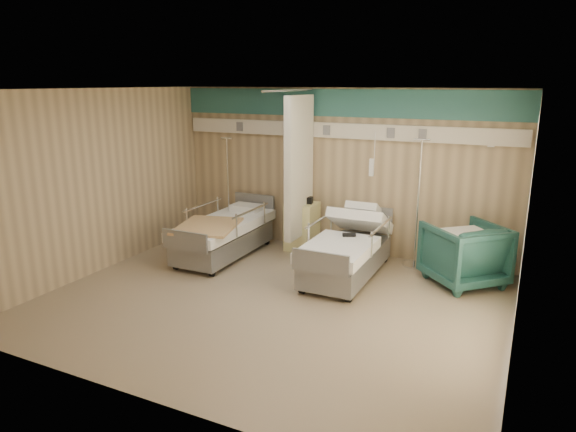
{
  "coord_description": "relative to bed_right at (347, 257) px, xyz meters",
  "views": [
    {
      "loc": [
        3.0,
        -5.72,
        2.89
      ],
      "look_at": [
        -0.05,
        0.6,
        1.05
      ],
      "focal_mm": 32.0,
      "sensor_mm": 36.0,
      "label": 1
    }
  ],
  "objects": [
    {
      "name": "call_remote",
      "position": [
        0.01,
        0.05,
        0.34
      ],
      "size": [
        0.22,
        0.16,
        0.04
      ],
      "primitive_type": "cube",
      "rotation": [
        0.0,
        0.0,
        0.43
      ],
      "color": "black",
      "rests_on": "bed_right"
    },
    {
      "name": "bed_right",
      "position": [
        0.0,
        0.0,
        0.0
      ],
      "size": [
        1.0,
        2.16,
        0.63
      ],
      "primitive_type": null,
      "color": "white",
      "rests_on": "ground"
    },
    {
      "name": "toiletry_bag",
      "position": [
        -1.07,
        0.9,
        0.59
      ],
      "size": [
        0.23,
        0.17,
        0.12
      ],
      "primitive_type": "cube",
      "rotation": [
        0.0,
        0.0,
        0.17
      ],
      "color": "black",
      "rests_on": "bedside_cabinet"
    },
    {
      "name": "tan_blanket",
      "position": [
        -2.2,
        -0.46,
        0.33
      ],
      "size": [
        1.15,
        1.31,
        0.04
      ],
      "primitive_type": "cube",
      "rotation": [
        0.0,
        0.0,
        0.26
      ],
      "color": "tan",
      "rests_on": "bed_left"
    },
    {
      "name": "bedside_cabinet",
      "position": [
        -1.15,
        0.9,
        0.11
      ],
      "size": [
        0.5,
        0.48,
        0.85
      ],
      "primitive_type": "cube",
      "color": "#F6EE9A",
      "rests_on": "ground"
    },
    {
      "name": "bed_left",
      "position": [
        -2.2,
        0.0,
        0.0
      ],
      "size": [
        1.0,
        2.16,
        0.63
      ],
      "primitive_type": null,
      "color": "white",
      "rests_on": "ground"
    },
    {
      "name": "room_walls",
      "position": [
        -0.63,
        -1.05,
        1.55
      ],
      "size": [
        6.04,
        5.04,
        2.82
      ],
      "color": "tan",
      "rests_on": "ground"
    },
    {
      "name": "white_cup",
      "position": [
        -1.34,
        0.92,
        0.6
      ],
      "size": [
        0.1,
        0.1,
        0.13
      ],
      "primitive_type": "cylinder",
      "rotation": [
        0.0,
        0.0,
        0.16
      ],
      "color": "white",
      "rests_on": "bedside_cabinet"
    },
    {
      "name": "iv_stand_right",
      "position": [
        0.83,
        0.93,
        0.11
      ],
      "size": [
        0.37,
        0.37,
        2.05
      ],
      "rotation": [
        0.0,
        0.0,
        -0.22
      ],
      "color": "silver",
      "rests_on": "ground"
    },
    {
      "name": "ground",
      "position": [
        -0.6,
        -1.3,
        -0.32
      ],
      "size": [
        6.0,
        5.0,
        0.0
      ],
      "primitive_type": "cube",
      "color": "gray",
      "rests_on": "ground"
    },
    {
      "name": "visitor_armchair",
      "position": [
        1.63,
        0.48,
        0.14
      ],
      "size": [
        1.4,
        1.4,
        0.92
      ],
      "primitive_type": "imported",
      "rotation": [
        0.0,
        0.0,
        3.92
      ],
      "color": "#1E4C46",
      "rests_on": "ground"
    },
    {
      "name": "iv_stand_left",
      "position": [
        -2.68,
        0.93,
        0.08
      ],
      "size": [
        0.34,
        0.34,
        1.91
      ],
      "rotation": [
        0.0,
        0.0,
        0.24
      ],
      "color": "silver",
      "rests_on": "ground"
    },
    {
      "name": "waffle_blanket",
      "position": [
        1.64,
        0.48,
        0.63
      ],
      "size": [
        0.8,
        0.8,
        0.07
      ],
      "primitive_type": "cube",
      "rotation": [
        0.0,
        0.0,
        3.86
      ],
      "color": "white",
      "rests_on": "visitor_armchair"
    }
  ]
}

